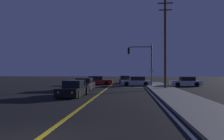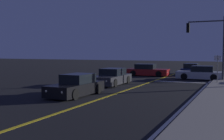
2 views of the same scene
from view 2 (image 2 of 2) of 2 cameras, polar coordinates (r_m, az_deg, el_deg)
lane_line_center at (r=16.67m, az=-1.67°, el=-5.64°), size 0.20×40.88×0.01m
lane_line_edge_right at (r=15.18m, az=15.01°, el=-6.70°), size 0.16×40.88×0.01m
stop_bar at (r=25.84m, az=13.94°, el=-2.40°), size 5.08×0.50×0.01m
car_far_approaching_black at (r=17.55m, az=-7.29°, el=-3.30°), size 1.91×4.41×1.34m
car_lead_oncoming_navy at (r=34.78m, az=15.96°, el=0.07°), size 2.04×4.30×1.34m
car_parked_curb_silver at (r=28.79m, az=17.54°, el=-0.69°), size 4.46×2.06×1.34m
car_side_waiting_charcoal at (r=23.27m, az=-0.02°, el=-1.53°), size 2.03×4.60×1.34m
car_following_oncoming_red at (r=31.92m, az=7.19°, el=-0.13°), size 4.75×2.08×1.34m
traffic_signal_near_right at (r=27.70m, az=19.37°, el=6.04°), size 3.45×0.28×5.95m
street_sign_corner at (r=24.84m, az=20.69°, el=1.02°), size 0.56×0.07×2.45m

